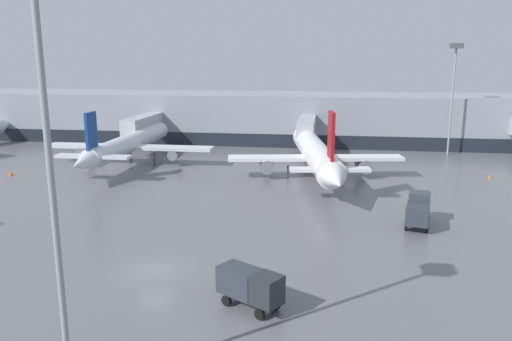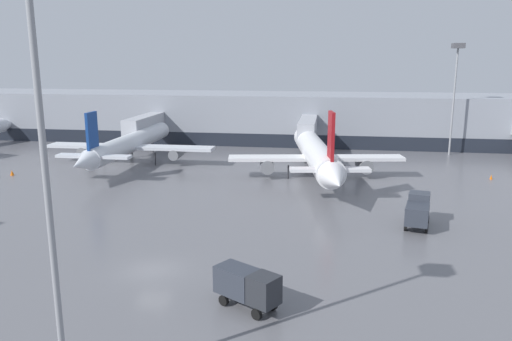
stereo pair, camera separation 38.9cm
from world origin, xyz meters
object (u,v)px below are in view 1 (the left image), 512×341
object	(u,v)px
parked_jet_2	(316,154)
apron_light_mast_1	(38,43)
service_truck_1	(250,285)
apron_light_mast_2	(455,67)
traffic_cone_3	(11,173)
service_truck_3	(418,210)
parked_jet_3	(129,144)
traffic_cone_2	(490,177)

from	to	relation	value
parked_jet_2	apron_light_mast_1	world-z (taller)	apron_light_mast_1
parked_jet_2	service_truck_1	xyz separation A→B (m)	(-3.06, -36.42, -1.69)
apron_light_mast_1	apron_light_mast_2	world-z (taller)	apron_light_mast_1
parked_jet_2	traffic_cone_3	size ratio (longest dim) A/B	47.45
service_truck_3	apron_light_mast_1	distance (m)	37.09
parked_jet_3	traffic_cone_3	size ratio (longest dim) A/B	46.32
apron_light_mast_1	apron_light_mast_2	distance (m)	72.79
service_truck_1	apron_light_mast_2	size ratio (longest dim) A/B	0.26
apron_light_mast_1	traffic_cone_2	bearing A→B (deg)	55.65
parked_jet_2	service_truck_1	bearing A→B (deg)	165.75
traffic_cone_3	apron_light_mast_1	world-z (taller)	apron_light_mast_1
parked_jet_2	traffic_cone_2	distance (m)	23.23
apron_light_mast_2	service_truck_1	bearing A→B (deg)	-113.43
parked_jet_2	apron_light_mast_2	xyz separation A→B (m)	(21.27, 19.73, 10.91)
parked_jet_2	service_truck_1	distance (m)	36.59
service_truck_1	traffic_cone_2	xyz separation A→B (m)	(25.96, 38.98, -1.25)
traffic_cone_2	apron_light_mast_1	world-z (taller)	apron_light_mast_1
apron_light_mast_2	parked_jet_2	bearing A→B (deg)	-137.14
traffic_cone_2	traffic_cone_3	distance (m)	64.18
service_truck_1	service_truck_3	distance (m)	22.30
parked_jet_3	apron_light_mast_1	distance (m)	55.41
parked_jet_3	service_truck_3	distance (m)	44.77
parked_jet_3	apron_light_mast_1	xyz separation A→B (m)	(17.73, -50.84, 13.08)
parked_jet_2	traffic_cone_2	size ratio (longest dim) A/B	56.91
service_truck_3	apron_light_mast_1	xyz separation A→B (m)	(-20.38, -27.39, 14.49)
apron_light_mast_1	apron_light_mast_2	xyz separation A→B (m)	(31.47, 65.61, -1.95)
parked_jet_2	service_truck_3	bearing A→B (deg)	-160.59
service_truck_1	traffic_cone_2	size ratio (longest dim) A/B	7.47
traffic_cone_2	traffic_cone_3	size ratio (longest dim) A/B	0.83
parked_jet_2	parked_jet_3	world-z (taller)	parked_jet_2
parked_jet_2	apron_light_mast_2	size ratio (longest dim) A/B	1.97
parked_jet_2	service_truck_3	distance (m)	21.17
service_truck_1	parked_jet_2	bearing A→B (deg)	116.74
service_truck_3	traffic_cone_3	distance (m)	52.83
parked_jet_3	apron_light_mast_2	xyz separation A→B (m)	(49.20, 14.77, 11.13)
traffic_cone_3	apron_light_mast_2	xyz separation A→B (m)	(62.11, 24.62, 13.79)
service_truck_1	traffic_cone_3	distance (m)	49.23
traffic_cone_2	apron_light_mast_2	world-z (taller)	apron_light_mast_2
service_truck_3	apron_light_mast_2	distance (m)	41.72
traffic_cone_3	apron_light_mast_1	bearing A→B (deg)	-53.21
traffic_cone_2	apron_light_mast_2	bearing A→B (deg)	95.43
service_truck_1	service_truck_3	size ratio (longest dim) A/B	0.88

